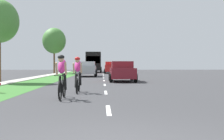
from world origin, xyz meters
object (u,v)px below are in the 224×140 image
object	(u,v)px
suv_red	(111,67)
bus_black	(94,61)
cyclist_lead	(62,76)
cyclist_trailing	(78,74)
pickup_silver	(87,69)
street_tree_far	(54,41)
sedan_maroon	(122,71)

from	to	relation	value
suv_red	bus_black	distance (m)	9.92
cyclist_lead	suv_red	size ratio (longest dim) A/B	0.37
cyclist_lead	cyclist_trailing	size ratio (longest dim) A/B	1.00
cyclist_lead	pickup_silver	size ratio (longest dim) A/B	0.34
cyclist_lead	suv_red	xyz separation A→B (m)	(2.85, 33.15, 0.14)
pickup_silver	street_tree_far	size ratio (longest dim) A/B	0.74
sedan_maroon	street_tree_far	bearing A→B (deg)	111.58
cyclist_trailing	suv_red	xyz separation A→B (m)	(2.48, 30.75, 0.14)
cyclist_trailing	sedan_maroon	distance (m)	9.42
pickup_silver	suv_red	xyz separation A→B (m)	(3.07, 11.76, 0.12)
street_tree_far	cyclist_lead	bearing A→B (deg)	-80.22
cyclist_lead	bus_black	xyz separation A→B (m)	(0.01, 42.59, 1.17)
street_tree_far	pickup_silver	bearing A→B (deg)	-65.46
pickup_silver	cyclist_trailing	bearing A→B (deg)	-88.23
cyclist_lead	street_tree_far	size ratio (longest dim) A/B	0.25
bus_black	street_tree_far	xyz separation A→B (m)	(-5.80, -9.02, 2.98)
sedan_maroon	street_tree_far	size ratio (longest dim) A/B	0.62
cyclist_trailing	bus_black	world-z (taller)	bus_black
cyclist_lead	cyclist_trailing	distance (m)	2.42
suv_red	bus_black	world-z (taller)	bus_black
cyclist_lead	bus_black	size ratio (longest dim) A/B	0.15
pickup_silver	bus_black	world-z (taller)	bus_black
cyclist_trailing	sedan_maroon	world-z (taller)	cyclist_trailing
cyclist_lead	pickup_silver	xyz separation A→B (m)	(-0.22, 21.38, 0.02)
cyclist_lead	pickup_silver	world-z (taller)	pickup_silver
bus_black	street_tree_far	bearing A→B (deg)	-122.72
bus_black	street_tree_far	distance (m)	11.13
cyclist_trailing	bus_black	distance (m)	40.22
cyclist_lead	sedan_maroon	size ratio (longest dim) A/B	0.40
cyclist_trailing	sedan_maroon	xyz separation A→B (m)	(2.60, 9.06, -0.04)
sedan_maroon	pickup_silver	distance (m)	10.43
sedan_maroon	pickup_silver	bearing A→B (deg)	107.77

